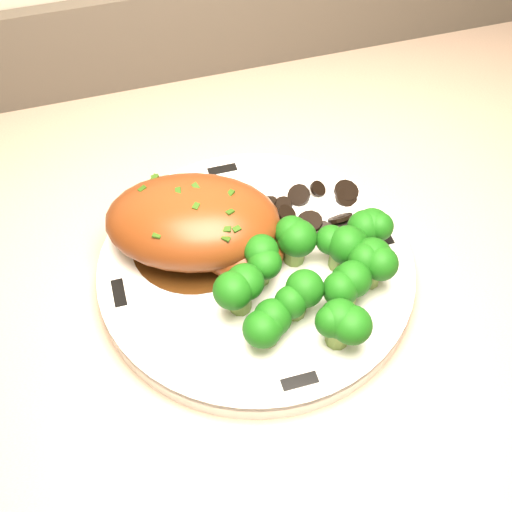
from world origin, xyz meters
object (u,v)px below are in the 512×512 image
object	(u,v)px
chicken_breast	(199,225)
broccoli_florets	(313,276)
counter	(36,502)
plate	(256,269)

from	to	relation	value
chicken_breast	broccoli_florets	distance (m)	0.12
counter	chicken_breast	size ratio (longest dim) A/B	11.01
chicken_breast	broccoli_florets	bearing A→B (deg)	-26.30
broccoli_florets	chicken_breast	bearing A→B (deg)	134.82
plate	chicken_breast	distance (m)	0.07
plate	chicken_breast	bearing A→B (deg)	142.80
plate	broccoli_florets	world-z (taller)	broccoli_florets
counter	chicken_breast	distance (m)	0.59
plate	counter	bearing A→B (deg)	176.32
counter	broccoli_florets	distance (m)	0.63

